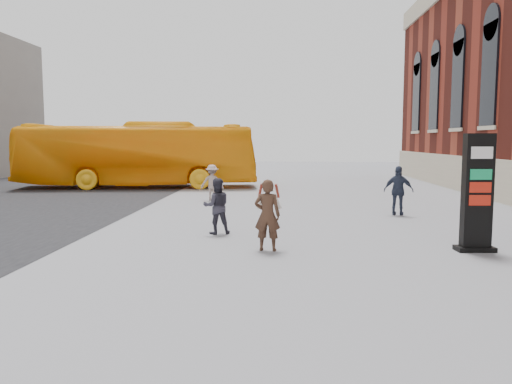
{
  "coord_description": "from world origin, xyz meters",
  "views": [
    {
      "loc": [
        0.29,
        -10.96,
        2.59
      ],
      "look_at": [
        -0.36,
        1.61,
        1.29
      ],
      "focal_mm": 35.0,
      "sensor_mm": 36.0,
      "label": 1
    }
  ],
  "objects_px": {
    "info_pylon": "(477,193)",
    "woman": "(267,214)",
    "pedestrian_c": "(399,191)",
    "pedestrian_b": "(212,183)",
    "bus": "(139,155)",
    "pedestrian_a": "(217,206)"
  },
  "relations": [
    {
      "from": "info_pylon",
      "to": "pedestrian_c",
      "type": "bearing_deg",
      "value": 91.73
    },
    {
      "from": "info_pylon",
      "to": "pedestrian_a",
      "type": "bearing_deg",
      "value": 160.44
    },
    {
      "from": "woman",
      "to": "pedestrian_c",
      "type": "distance_m",
      "value": 7.31
    },
    {
      "from": "info_pylon",
      "to": "woman",
      "type": "height_order",
      "value": "info_pylon"
    },
    {
      "from": "woman",
      "to": "pedestrian_b",
      "type": "distance_m",
      "value": 10.2
    },
    {
      "from": "info_pylon",
      "to": "pedestrian_a",
      "type": "height_order",
      "value": "info_pylon"
    },
    {
      "from": "woman",
      "to": "pedestrian_a",
      "type": "height_order",
      "value": "woman"
    },
    {
      "from": "pedestrian_b",
      "to": "bus",
      "type": "bearing_deg",
      "value": -50.05
    },
    {
      "from": "pedestrian_b",
      "to": "woman",
      "type": "bearing_deg",
      "value": 104.93
    },
    {
      "from": "woman",
      "to": "bus",
      "type": "relative_size",
      "value": 0.13
    },
    {
      "from": "info_pylon",
      "to": "bus",
      "type": "distance_m",
      "value": 19.79
    },
    {
      "from": "info_pylon",
      "to": "woman",
      "type": "xyz_separation_m",
      "value": [
        -4.87,
        -0.19,
        -0.51
      ]
    },
    {
      "from": "woman",
      "to": "pedestrian_b",
      "type": "xyz_separation_m",
      "value": [
        -2.68,
        9.84,
        -0.1
      ]
    },
    {
      "from": "bus",
      "to": "pedestrian_b",
      "type": "relative_size",
      "value": 8.36
    },
    {
      "from": "pedestrian_b",
      "to": "pedestrian_c",
      "type": "bearing_deg",
      "value": 150.23
    },
    {
      "from": "pedestrian_c",
      "to": "info_pylon",
      "type": "bearing_deg",
      "value": 114.63
    },
    {
      "from": "bus",
      "to": "pedestrian_c",
      "type": "height_order",
      "value": "bus"
    },
    {
      "from": "woman",
      "to": "pedestrian_c",
      "type": "xyz_separation_m",
      "value": [
        4.39,
        5.85,
        -0.01
      ]
    },
    {
      "from": "info_pylon",
      "to": "pedestrian_a",
      "type": "distance_m",
      "value": 6.64
    },
    {
      "from": "info_pylon",
      "to": "bus",
      "type": "height_order",
      "value": "bus"
    },
    {
      "from": "bus",
      "to": "pedestrian_a",
      "type": "xyz_separation_m",
      "value": [
        6.08,
        -13.54,
        -1.02
      ]
    },
    {
      "from": "woman",
      "to": "bus",
      "type": "bearing_deg",
      "value": -58.11
    }
  ]
}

